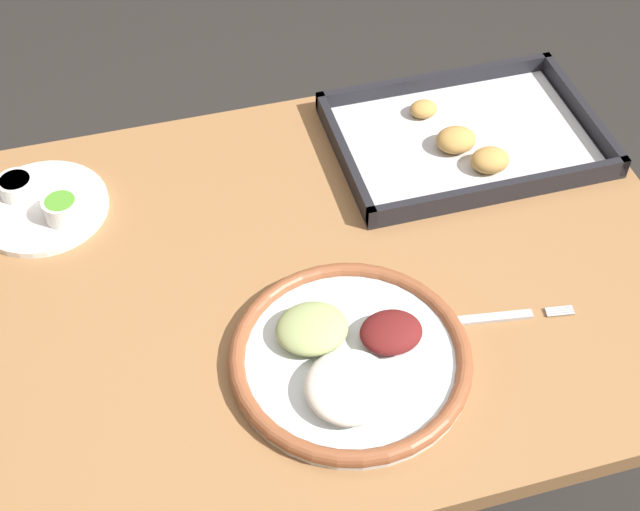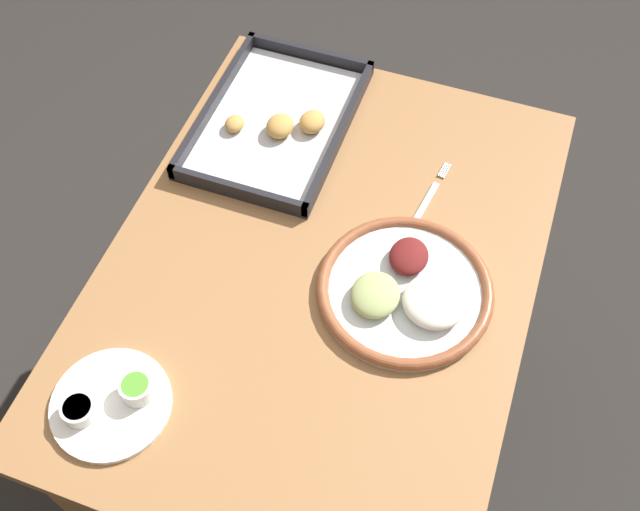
{
  "view_description": "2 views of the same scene",
  "coord_description": "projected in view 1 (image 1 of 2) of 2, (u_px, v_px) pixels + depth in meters",
  "views": [
    {
      "loc": [
        -0.2,
        -0.73,
        1.64
      ],
      "look_at": [
        -0.0,
        0.0,
        0.8
      ],
      "focal_mm": 50.0,
      "sensor_mm": 36.0,
      "label": 1
    },
    {
      "loc": [
        -0.64,
        -0.23,
        1.82
      ],
      "look_at": [
        -0.0,
        0.0,
        0.8
      ],
      "focal_mm": 42.0,
      "sensor_mm": 36.0,
      "label": 2
    }
  ],
  "objects": [
    {
      "name": "fork",
      "position": [
        479.0,
        319.0,
        1.1
      ],
      "size": [
        0.22,
        0.04,
        0.0
      ],
      "rotation": [
        0.0,
        0.0,
        -0.15
      ],
      "color": "#B2B2B7",
      "rests_on": "dining_table"
    },
    {
      "name": "baking_tray",
      "position": [
        465.0,
        138.0,
        1.31
      ],
      "size": [
        0.39,
        0.27,
        0.04
      ],
      "color": "black",
      "rests_on": "dining_table"
    },
    {
      "name": "dinner_plate",
      "position": [
        350.0,
        358.0,
        1.04
      ],
      "size": [
        0.29,
        0.29,
        0.05
      ],
      "color": "silver",
      "rests_on": "dining_table"
    },
    {
      "name": "saucer_plate",
      "position": [
        42.0,
        204.0,
        1.22
      ],
      "size": [
        0.18,
        0.18,
        0.04
      ],
      "color": "white",
      "rests_on": "dining_table"
    },
    {
      "name": "dining_table",
      "position": [
        321.0,
        338.0,
        1.26
      ],
      "size": [
        0.97,
        0.7,
        0.77
      ],
      "color": "olive",
      "rests_on": "ground_plane"
    }
  ]
}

